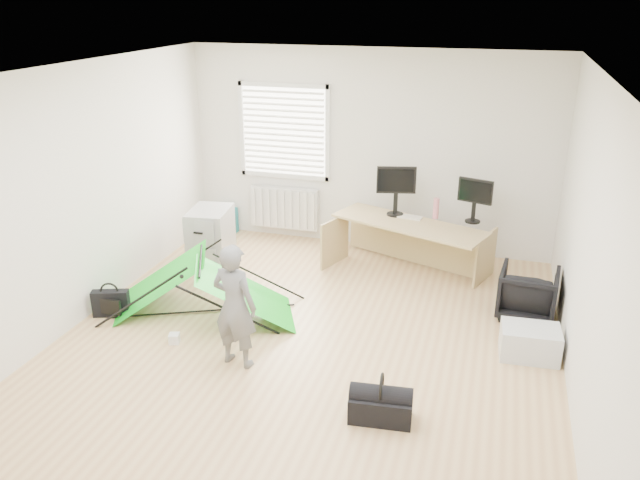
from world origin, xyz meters
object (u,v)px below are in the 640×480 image
(duffel_bag, at_px, (381,408))
(thermos, at_px, (436,208))
(filing_cabinet, at_px, (211,237))
(person, at_px, (235,306))
(storage_crate, at_px, (530,342))
(laptop_bag, at_px, (111,303))
(kite, at_px, (202,287))
(monitor_left, at_px, (396,197))
(office_chair, at_px, (528,293))
(desk, at_px, (408,248))
(monitor_right, at_px, (474,206))

(duffel_bag, bearing_deg, thermos, 83.87)
(filing_cabinet, distance_m, person, 2.48)
(storage_crate, relative_size, laptop_bag, 1.41)
(storage_crate, distance_m, laptop_bag, 4.44)
(thermos, height_order, kite, thermos)
(monitor_left, height_order, office_chair, monitor_left)
(monitor_left, height_order, laptop_bag, monitor_left)
(person, height_order, storage_crate, person)
(desk, distance_m, laptop_bag, 3.62)
(person, relative_size, laptop_bag, 3.12)
(storage_crate, xyz_separation_m, laptop_bag, (-4.42, -0.43, -0.01))
(monitor_left, height_order, storage_crate, monitor_left)
(desk, relative_size, storage_crate, 3.49)
(person, height_order, kite, person)
(laptop_bag, bearing_deg, desk, 15.59)
(monitor_right, bearing_deg, desk, -143.97)
(desk, distance_m, monitor_right, 0.97)
(duffel_bag, bearing_deg, desk, 89.38)
(monitor_left, bearing_deg, person, -123.13)
(monitor_left, bearing_deg, desk, -62.51)
(filing_cabinet, relative_size, storage_crate, 1.35)
(monitor_right, relative_size, office_chair, 0.70)
(kite, bearing_deg, person, -72.43)
(office_chair, bearing_deg, monitor_left, -26.77)
(person, distance_m, laptop_bag, 1.85)
(desk, bearing_deg, storage_crate, -28.12)
(monitor_left, bearing_deg, office_chair, -45.86)
(monitor_left, bearing_deg, filing_cabinet, -175.98)
(kite, height_order, storage_crate, kite)
(monitor_right, bearing_deg, person, -108.10)
(monitor_right, height_order, person, person)
(desk, height_order, kite, desk)
(monitor_right, bearing_deg, duffel_bag, -81.65)
(monitor_left, xyz_separation_m, laptop_bag, (-2.73, -2.34, -0.75))
(monitor_left, distance_m, kite, 2.73)
(kite, bearing_deg, desk, 15.92)
(person, height_order, duffel_bag, person)
(filing_cabinet, height_order, thermos, thermos)
(desk, xyz_separation_m, monitor_left, (-0.22, 0.26, 0.57))
(office_chair, height_order, duffel_bag, office_chair)
(monitor_right, relative_size, duffel_bag, 0.83)
(office_chair, bearing_deg, duffel_bag, 67.52)
(office_chair, bearing_deg, monitor_right, -51.42)
(desk, bearing_deg, kite, -118.92)
(monitor_right, height_order, kite, monitor_right)
(thermos, relative_size, duffel_bag, 0.51)
(office_chair, distance_m, laptop_bag, 4.59)
(filing_cabinet, relative_size, thermos, 2.83)
(filing_cabinet, distance_m, thermos, 2.92)
(desk, relative_size, office_chair, 3.15)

